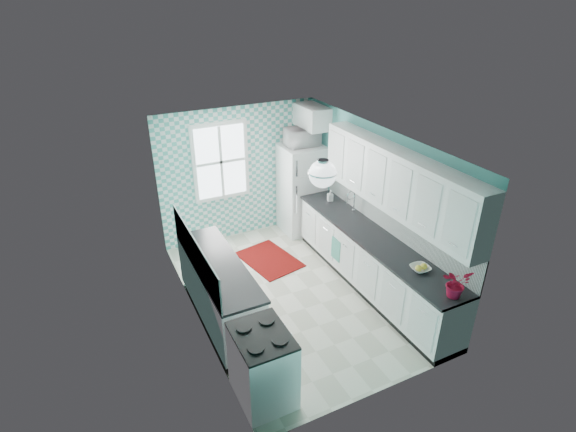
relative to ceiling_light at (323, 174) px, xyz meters
name	(u,v)px	position (x,y,z in m)	size (l,w,h in m)	color
floor	(292,293)	(0.00, 0.80, -2.33)	(3.00, 4.40, 0.02)	silver
ceiling	(293,141)	(0.00, 0.80, 0.19)	(3.00, 4.40, 0.02)	white
wall_back	(239,173)	(0.00, 3.01, -1.07)	(3.00, 0.02, 2.50)	#53ABA4
wall_front	(385,311)	(0.00, -1.41, -1.07)	(3.00, 0.02, 2.50)	#53ABA4
wall_left	(191,247)	(-1.51, 0.80, -1.07)	(0.02, 4.40, 2.50)	#53ABA4
wall_right	(377,204)	(1.51, 0.80, -1.07)	(0.02, 4.40, 2.50)	#53ABA4
accent_wall	(239,174)	(0.00, 2.99, -1.07)	(3.00, 0.01, 2.50)	#48A89E
window	(221,162)	(-0.35, 2.96, -0.77)	(1.04, 0.05, 1.44)	white
backsplash_right	(391,218)	(1.49, 0.40, -1.13)	(0.02, 3.60, 0.51)	white
backsplash_left	(195,253)	(-1.49, 0.73, -1.13)	(0.02, 2.15, 0.51)	white
upper_cabinets_right	(397,181)	(1.33, 0.20, -0.42)	(0.33, 3.20, 0.90)	white
upper_cabinet_fridge	(311,117)	(1.30, 2.63, -0.07)	(0.40, 0.74, 0.40)	white
ceiling_light	(323,174)	(0.00, 0.00, 0.00)	(0.34, 0.34, 0.35)	silver
base_cabinets_right	(371,263)	(1.20, 0.40, -1.87)	(0.60, 3.60, 0.90)	white
countertop_right	(373,238)	(1.19, 0.40, -1.40)	(0.63, 3.60, 0.04)	black
base_cabinets_left	(220,293)	(-1.20, 0.73, -1.87)	(0.60, 2.15, 0.90)	white
countertop_left	(218,265)	(-1.19, 0.73, -1.40)	(0.63, 2.15, 0.04)	black
fridge	(301,189)	(1.11, 2.62, -1.46)	(0.76, 0.75, 1.74)	white
stove	(263,365)	(-1.20, -0.83, -1.84)	(0.61, 0.76, 0.92)	silver
sink	(345,215)	(1.20, 1.23, -1.39)	(0.47, 0.39, 0.53)	silver
rug	(269,259)	(0.07, 1.85, -2.32)	(0.79, 1.13, 0.02)	maroon
dish_towel	(336,249)	(0.89, 0.96, -1.84)	(0.02, 0.26, 0.38)	#73BFA7
fruit_bowl	(420,268)	(1.20, -0.63, -1.35)	(0.26, 0.26, 0.06)	silver
potted_plant	(456,283)	(1.20, -1.24, -1.20)	(0.33, 0.29, 0.37)	red
soap_bottle	(330,196)	(1.25, 1.79, -1.28)	(0.09, 0.09, 0.20)	#94A9AE
microwave	(302,137)	(1.11, 2.62, -0.42)	(0.60, 0.41, 0.33)	white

